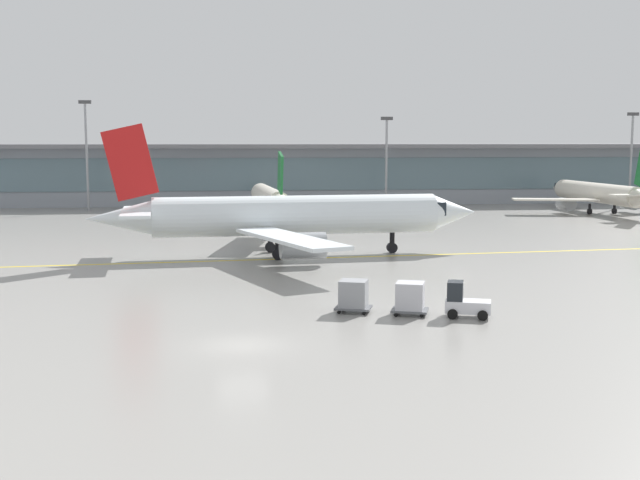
{
  "coord_description": "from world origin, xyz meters",
  "views": [
    {
      "loc": [
        -0.26,
        -39.79,
        10.27
      ],
      "look_at": [
        5.87,
        18.31,
        3.0
      ],
      "focal_mm": 45.29,
      "sensor_mm": 36.0,
      "label": 1
    }
  ],
  "objects_px": {
    "gate_airplane_1": "(269,198)",
    "cargo_dolly_trailing": "(353,295)",
    "apron_light_mast_1": "(87,151)",
    "baggage_tug": "(464,302)",
    "taxiing_regional_jet": "(292,217)",
    "apron_light_mast_3": "(631,155)",
    "cargo_dolly_lead": "(410,297)",
    "apron_light_mast_2": "(386,158)",
    "gate_airplane_2": "(598,193)"
  },
  "relations": [
    {
      "from": "baggage_tug",
      "to": "apron_light_mast_1",
      "type": "distance_m",
      "value": 83.68
    },
    {
      "from": "gate_airplane_1",
      "to": "cargo_dolly_trailing",
      "type": "bearing_deg",
      "value": 177.65
    },
    {
      "from": "gate_airplane_1",
      "to": "cargo_dolly_lead",
      "type": "bearing_deg",
      "value": -179.33
    },
    {
      "from": "cargo_dolly_lead",
      "to": "baggage_tug",
      "type": "bearing_deg",
      "value": -0.0
    },
    {
      "from": "baggage_tug",
      "to": "taxiing_regional_jet",
      "type": "bearing_deg",
      "value": 125.5
    },
    {
      "from": "gate_airplane_2",
      "to": "cargo_dolly_lead",
      "type": "height_order",
      "value": "gate_airplane_2"
    },
    {
      "from": "taxiing_regional_jet",
      "to": "apron_light_mast_3",
      "type": "xyz_separation_m",
      "value": [
        56.25,
        48.72,
        4.42
      ]
    },
    {
      "from": "cargo_dolly_trailing",
      "to": "apron_light_mast_3",
      "type": "relative_size",
      "value": 0.17
    },
    {
      "from": "cargo_dolly_trailing",
      "to": "taxiing_regional_jet",
      "type": "bearing_deg",
      "value": 112.84
    },
    {
      "from": "baggage_tug",
      "to": "apron_light_mast_1",
      "type": "bearing_deg",
      "value": 132.65
    },
    {
      "from": "gate_airplane_1",
      "to": "apron_light_mast_1",
      "type": "bearing_deg",
      "value": 55.05
    },
    {
      "from": "baggage_tug",
      "to": "cargo_dolly_trailing",
      "type": "xyz_separation_m",
      "value": [
        -6.21,
        2.03,
        0.16
      ]
    },
    {
      "from": "cargo_dolly_lead",
      "to": "apron_light_mast_2",
      "type": "distance_m",
      "value": 75.43
    },
    {
      "from": "baggage_tug",
      "to": "apron_light_mast_2",
      "type": "height_order",
      "value": "apron_light_mast_2"
    },
    {
      "from": "baggage_tug",
      "to": "cargo_dolly_trailing",
      "type": "height_order",
      "value": "baggage_tug"
    },
    {
      "from": "taxiing_regional_jet",
      "to": "baggage_tug",
      "type": "height_order",
      "value": "taxiing_regional_jet"
    },
    {
      "from": "gate_airplane_1",
      "to": "apron_light_mast_2",
      "type": "height_order",
      "value": "apron_light_mast_2"
    },
    {
      "from": "gate_airplane_2",
      "to": "apron_light_mast_1",
      "type": "height_order",
      "value": "apron_light_mast_1"
    },
    {
      "from": "baggage_tug",
      "to": "apron_light_mast_1",
      "type": "height_order",
      "value": "apron_light_mast_1"
    },
    {
      "from": "taxiing_regional_jet",
      "to": "apron_light_mast_2",
      "type": "relative_size",
      "value": 2.57
    },
    {
      "from": "gate_airplane_2",
      "to": "baggage_tug",
      "type": "distance_m",
      "value": 74.02
    },
    {
      "from": "taxiing_regional_jet",
      "to": "baggage_tug",
      "type": "bearing_deg",
      "value": -77.83
    },
    {
      "from": "taxiing_regional_jet",
      "to": "apron_light_mast_1",
      "type": "relative_size",
      "value": 2.21
    },
    {
      "from": "apron_light_mast_3",
      "to": "cargo_dolly_lead",
      "type": "bearing_deg",
      "value": -124.6
    },
    {
      "from": "cargo_dolly_trailing",
      "to": "gate_airplane_1",
      "type": "bearing_deg",
      "value": 110.58
    },
    {
      "from": "cargo_dolly_lead",
      "to": "apron_light_mast_1",
      "type": "relative_size",
      "value": 0.16
    },
    {
      "from": "apron_light_mast_1",
      "to": "gate_airplane_2",
      "type": "bearing_deg",
      "value": -9.5
    },
    {
      "from": "apron_light_mast_2",
      "to": "apron_light_mast_3",
      "type": "relative_size",
      "value": 0.95
    },
    {
      "from": "baggage_tug",
      "to": "cargo_dolly_lead",
      "type": "height_order",
      "value": "baggage_tug"
    },
    {
      "from": "gate_airplane_1",
      "to": "cargo_dolly_trailing",
      "type": "relative_size",
      "value": 10.81
    },
    {
      "from": "gate_airplane_1",
      "to": "apron_light_mast_2",
      "type": "distance_m",
      "value": 23.7
    },
    {
      "from": "apron_light_mast_1",
      "to": "gate_airplane_1",
      "type": "bearing_deg",
      "value": -30.15
    },
    {
      "from": "taxiing_regional_jet",
      "to": "apron_light_mast_3",
      "type": "relative_size",
      "value": 2.44
    },
    {
      "from": "taxiing_regional_jet",
      "to": "apron_light_mast_3",
      "type": "height_order",
      "value": "apron_light_mast_3"
    },
    {
      "from": "cargo_dolly_trailing",
      "to": "apron_light_mast_2",
      "type": "distance_m",
      "value": 75.01
    },
    {
      "from": "baggage_tug",
      "to": "cargo_dolly_lead",
      "type": "bearing_deg",
      "value": 180.0
    },
    {
      "from": "gate_airplane_2",
      "to": "apron_light_mast_3",
      "type": "relative_size",
      "value": 1.93
    },
    {
      "from": "cargo_dolly_lead",
      "to": "apron_light_mast_3",
      "type": "height_order",
      "value": "apron_light_mast_3"
    },
    {
      "from": "gate_airplane_1",
      "to": "taxiing_regional_jet",
      "type": "relative_size",
      "value": 0.77
    },
    {
      "from": "baggage_tug",
      "to": "cargo_dolly_trailing",
      "type": "bearing_deg",
      "value": 180.0
    },
    {
      "from": "apron_light_mast_3",
      "to": "taxiing_regional_jet",
      "type": "bearing_deg",
      "value": -139.11
    },
    {
      "from": "taxiing_regional_jet",
      "to": "gate_airplane_2",
      "type": "bearing_deg",
      "value": 34.04
    },
    {
      "from": "baggage_tug",
      "to": "apron_light_mast_3",
      "type": "distance_m",
      "value": 89.31
    },
    {
      "from": "gate_airplane_1",
      "to": "cargo_dolly_trailing",
      "type": "height_order",
      "value": "gate_airplane_1"
    },
    {
      "from": "baggage_tug",
      "to": "cargo_dolly_trailing",
      "type": "distance_m",
      "value": 6.54
    },
    {
      "from": "cargo_dolly_trailing",
      "to": "apron_light_mast_3",
      "type": "bearing_deg",
      "value": 71.47
    },
    {
      "from": "taxiing_regional_jet",
      "to": "cargo_dolly_trailing",
      "type": "bearing_deg",
      "value": -90.49
    },
    {
      "from": "gate_airplane_2",
      "to": "cargo_dolly_trailing",
      "type": "bearing_deg",
      "value": 140.21
    },
    {
      "from": "taxiing_regional_jet",
      "to": "apron_light_mast_1",
      "type": "height_order",
      "value": "apron_light_mast_1"
    },
    {
      "from": "apron_light_mast_2",
      "to": "apron_light_mast_3",
      "type": "distance_m",
      "value": 38.52
    }
  ]
}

